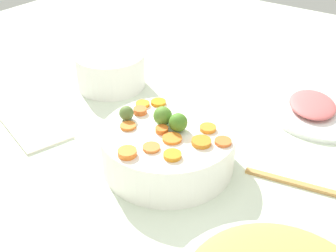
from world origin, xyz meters
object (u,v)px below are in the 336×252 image
object	(u,v)px
serving_bowl_carrots	(168,148)
casserole_dish	(111,70)
wooden_spoon	(336,194)
ham_plate	(321,112)

from	to	relation	value
serving_bowl_carrots	casserole_dish	size ratio (longest dim) A/B	1.46
serving_bowl_carrots	wooden_spoon	world-z (taller)	serving_bowl_carrots
serving_bowl_carrots	wooden_spoon	xyz separation A→B (m)	(0.33, 0.12, -0.04)
wooden_spoon	casserole_dish	xyz separation A→B (m)	(-0.67, 0.08, 0.04)
wooden_spoon	casserole_dish	world-z (taller)	casserole_dish
serving_bowl_carrots	casserole_dish	world-z (taller)	casserole_dish
serving_bowl_carrots	casserole_dish	distance (m)	0.40
serving_bowl_carrots	ham_plate	distance (m)	0.45
ham_plate	serving_bowl_carrots	bearing A→B (deg)	-116.18
wooden_spoon	ham_plate	size ratio (longest dim) A/B	0.99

